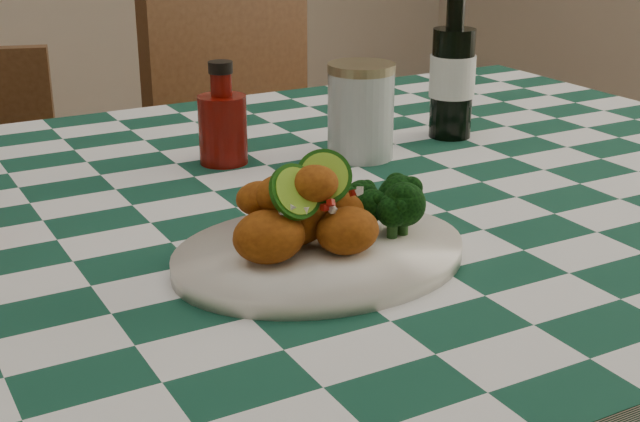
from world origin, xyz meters
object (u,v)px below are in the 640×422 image
mason_jar (361,111)px  ketchup_bottle (222,113)px  plate (320,255)px  beer_bottle (453,60)px  fried_chicken_pile (310,208)px  wooden_chair_right (292,193)px

mason_jar → ketchup_bottle: bearing=158.9°
plate → beer_bottle: 0.52m
fried_chicken_pile → mason_jar: bearing=51.0°
fried_chicken_pile → beer_bottle: 0.52m
plate → mason_jar: (0.22, 0.29, 0.06)m
plate → fried_chicken_pile: size_ratio=2.26×
beer_bottle → wooden_chair_right: (0.06, 0.64, -0.41)m
plate → beer_bottle: bearing=38.7°
beer_bottle → wooden_chair_right: 0.76m
fried_chicken_pile → ketchup_bottle: size_ratio=0.97×
mason_jar → beer_bottle: (0.17, 0.03, 0.05)m
ketchup_bottle → beer_bottle: (0.34, -0.04, 0.05)m
beer_bottle → fried_chicken_pile: bearing=-142.1°
ketchup_bottle → wooden_chair_right: wooden_chair_right is taller
wooden_chair_right → fried_chicken_pile: bearing=-131.6°
ketchup_bottle → mason_jar: ketchup_bottle is taller
mason_jar → beer_bottle: size_ratio=0.57×
beer_bottle → wooden_chair_right: beer_bottle is taller
plate → beer_bottle: size_ratio=1.31×
plate → ketchup_bottle: bearing=81.9°
ketchup_bottle → beer_bottle: bearing=-6.7°
fried_chicken_pile → mason_jar: 0.37m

